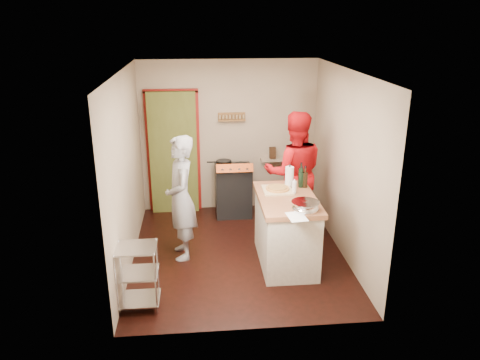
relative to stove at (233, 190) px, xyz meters
name	(u,v)px	position (x,y,z in m)	size (l,w,h in m)	color
floor	(238,253)	(-0.05, -1.42, -0.45)	(3.50, 3.50, 0.00)	black
back_wall	(192,147)	(-0.69, 0.36, 0.68)	(3.00, 0.44, 2.60)	tan
left_wall	(126,172)	(-1.55, -1.42, 0.85)	(0.04, 3.50, 2.60)	tan
right_wall	(345,165)	(1.45, -1.42, 0.85)	(0.04, 3.50, 2.60)	tan
ceiling	(238,70)	(-0.05, -1.42, 2.16)	(3.00, 3.50, 0.02)	white
stove	(233,190)	(0.00, 0.00, 0.00)	(0.60, 0.63, 1.00)	black
wire_shelving	(137,274)	(-1.33, -2.62, -0.01)	(0.48, 0.40, 0.80)	silver
island	(286,228)	(0.59, -1.73, 0.06)	(0.77, 1.46, 1.29)	beige
person_stripe	(181,198)	(-0.84, -1.41, 0.43)	(0.64, 0.42, 1.77)	silver
person_red	(294,173)	(0.89, -0.72, 0.51)	(0.94, 0.73, 1.93)	red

